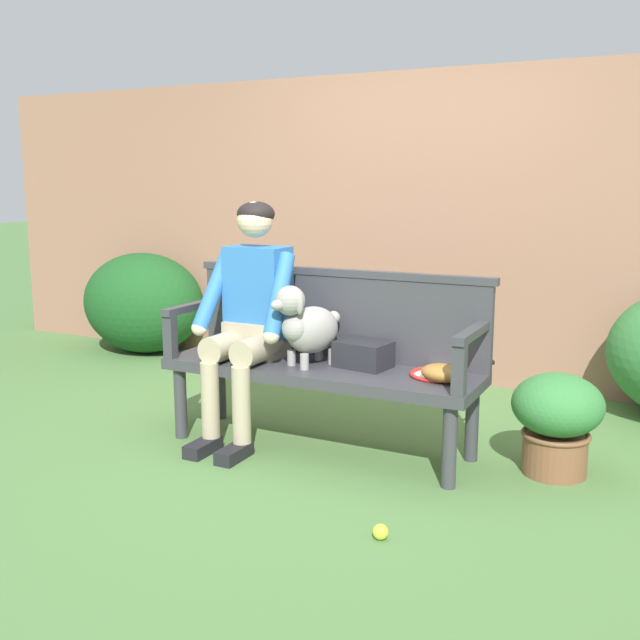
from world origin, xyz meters
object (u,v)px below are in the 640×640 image
at_px(potted_plant, 557,417).
at_px(tennis_ball, 380,532).
at_px(garden_bench, 320,376).
at_px(person_seated, 250,311).
at_px(baseball_glove, 442,373).
at_px(dog_on_bench, 306,325).
at_px(sports_bag, 363,354).
at_px(tennis_racket, 442,374).

bearing_deg(potted_plant, tennis_ball, -116.26).
height_order(garden_bench, potted_plant, potted_plant).
xyz_separation_m(person_seated, baseball_glove, (1.12, -0.01, -0.22)).
height_order(person_seated, tennis_ball, person_seated).
relative_size(dog_on_bench, sports_bag, 1.59).
bearing_deg(person_seated, sports_bag, 7.91).
bearing_deg(tennis_ball, garden_bench, 129.91).
bearing_deg(person_seated, baseball_glove, -0.40).
relative_size(person_seated, tennis_ball, 20.29).
relative_size(baseball_glove, potted_plant, 0.43).
bearing_deg(sports_bag, garden_bench, -161.47).
relative_size(dog_on_bench, tennis_ball, 6.75).
xyz_separation_m(garden_bench, person_seated, (-0.43, -0.02, 0.33)).
bearing_deg(sports_bag, potted_plant, 7.76).
height_order(tennis_racket, sports_bag, sports_bag).
relative_size(tennis_racket, baseball_glove, 2.59).
xyz_separation_m(person_seated, dog_on_bench, (0.36, -0.02, -0.05)).
distance_m(baseball_glove, potted_plant, 0.62).
height_order(baseball_glove, potted_plant, baseball_glove).
relative_size(garden_bench, potted_plant, 3.38).
bearing_deg(tennis_ball, potted_plant, 63.74).
bearing_deg(dog_on_bench, tennis_racket, 10.46).
bearing_deg(garden_bench, tennis_racket, 8.24).
height_order(sports_bag, potted_plant, sports_bag).
bearing_deg(dog_on_bench, baseball_glove, 1.06).
xyz_separation_m(garden_bench, baseball_glove, (0.69, -0.02, 0.11)).
xyz_separation_m(dog_on_bench, tennis_ball, (0.76, -0.80, -0.66)).
xyz_separation_m(tennis_racket, tennis_ball, (0.05, -0.93, -0.45)).
bearing_deg(potted_plant, garden_bench, -170.20).
distance_m(person_seated, tennis_racket, 1.11).
bearing_deg(tennis_racket, person_seated, -174.17).
distance_m(person_seated, dog_on_bench, 0.37).
height_order(garden_bench, dog_on_bench, dog_on_bench).
distance_m(baseball_glove, tennis_ball, 0.94).
height_order(garden_bench, tennis_racket, tennis_racket).
distance_m(garden_bench, dog_on_bench, 0.29).
distance_m(dog_on_bench, tennis_racket, 0.76).
relative_size(garden_bench, person_seated, 1.30).
height_order(tennis_racket, tennis_ball, tennis_racket).
bearing_deg(baseball_glove, tennis_racket, 120.45).
xyz_separation_m(tennis_racket, sports_bag, (-0.43, -0.02, 0.06)).
bearing_deg(tennis_ball, dog_on_bench, 133.70).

